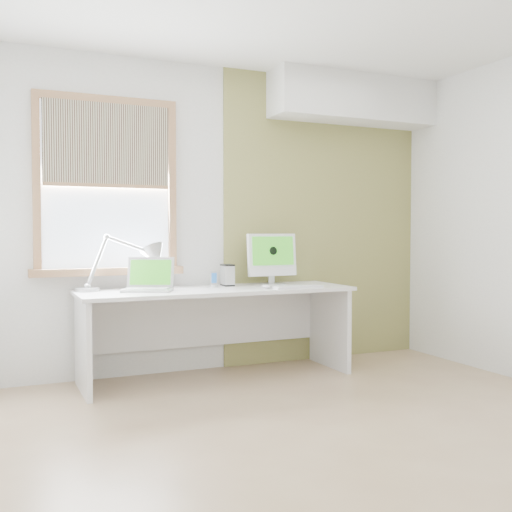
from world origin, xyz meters
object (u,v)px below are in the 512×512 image
desk (214,312)px  desk_lamp (143,260)px  external_drive (227,275)px  laptop (149,282)px  imac (272,256)px

desk → desk_lamp: size_ratio=2.79×
external_drive → desk_lamp: bearing=178.6°
desk → external_drive: external_drive is taller
desk_lamp → laptop: (0.01, -0.15, -0.17)m
external_drive → desk: bearing=-143.1°
desk → desk_lamp: (-0.55, 0.14, 0.43)m
desk → laptop: (-0.54, -0.01, 0.26)m
imac → laptop: bearing=-174.2°
external_drive → imac: size_ratio=0.41×
desk → imac: imac is taller
desk → external_drive: bearing=36.9°
desk_lamp → imac: same height
imac → desk_lamp: bearing=177.9°
desk_lamp → imac: bearing=-2.1°
desk_lamp → imac: 1.12m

